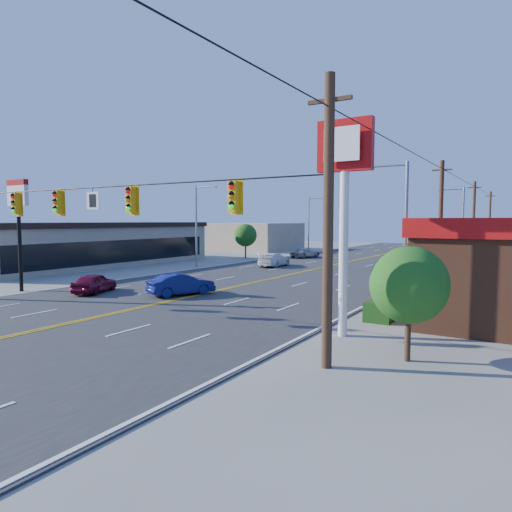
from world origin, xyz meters
The scene contains 21 objects.
ground centered at (0.00, 0.00, 0.00)m, with size 160.00×160.00×0.00m, color gray.
road centered at (0.00, 20.00, 0.03)m, with size 20.00×120.00×0.06m, color #2D2D30.
signal_span centered at (-0.12, 0.00, 4.89)m, with size 24.32×0.34×9.00m.
kfc_pylon centered at (11.00, 4.00, 6.04)m, with size 2.20×0.36×8.50m.
strip_mall centered at (-22.00, 18.00, 2.25)m, with size 10.40×26.40×4.40m.
pizza_hut_sign centered at (-11.00, 4.00, 5.18)m, with size 1.90×0.30×6.85m.
streetlight_se centered at (10.79, 14.00, 4.51)m, with size 2.55×0.25×8.00m.
streetlight_ne centered at (10.79, 38.00, 4.51)m, with size 2.55×0.25×8.00m.
streetlight_sw centered at (-10.79, 22.00, 4.51)m, with size 2.55×0.25×8.00m.
streetlight_nw centered at (-10.79, 48.00, 4.51)m, with size 2.55×0.25×8.00m.
utility_pole_near centered at (12.20, 18.00, 4.20)m, with size 0.28×0.28×8.40m, color #47301E.
utility_pole_mid centered at (12.20, 36.00, 4.20)m, with size 0.28×0.28×8.40m, color #47301E.
utility_pole_far centered at (12.20, 54.00, 4.20)m, with size 0.28×0.28×8.40m, color #47301E.
tree_kfc_rear centered at (13.50, 22.00, 2.93)m, with size 2.94×2.94×4.41m.
tree_kfc_front centered at (14.00, 2.00, 2.51)m, with size 2.52×2.52×3.78m.
tree_west centered at (-13.00, 34.00, 2.79)m, with size 2.80×2.80×4.20m.
bld_west_far centered at (-20.00, 48.00, 2.10)m, with size 11.00×12.00×4.20m, color tan.
car_magenta centered at (-6.14, 5.85, 0.62)m, with size 1.47×3.65×1.24m, color maroon.
car_blue centered at (-0.85, 7.99, 0.67)m, with size 1.41×4.05×1.34m, color navy.
car_white centered at (-4.62, 26.24, 0.68)m, with size 1.90×4.66×1.35m, color white.
car_silver centered at (-6.59, 37.69, 0.57)m, with size 1.91×4.14×1.15m, color #A3A4A8.
Camera 1 is at (17.43, -13.07, 4.60)m, focal length 32.00 mm.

